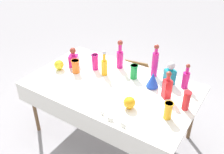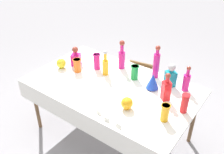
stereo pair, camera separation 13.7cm
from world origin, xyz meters
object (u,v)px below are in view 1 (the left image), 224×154
tall_bottle_0 (104,66)px  fluted_vase_0 (153,80)px  square_decanter_0 (170,74)px  slender_vase_0 (134,71)px  cardboard_box_behind_left (134,74)px  slender_vase_4 (76,66)px  square_decanter_2 (74,59)px  tall_bottle_1 (155,62)px  square_decanter_1 (167,87)px  round_bowl_0 (129,103)px  slender_vase_1 (186,100)px  round_bowl_1 (59,65)px  slender_vase_2 (168,110)px  slender_vase_3 (95,62)px  tall_bottle_2 (186,79)px  tall_bottle_3 (120,56)px

tall_bottle_0 → fluted_vase_0: size_ratio=1.72×
square_decanter_0 → slender_vase_0: size_ratio=1.60×
cardboard_box_behind_left → slender_vase_4: bearing=-96.6°
tall_bottle_0 → fluted_vase_0: (0.59, 0.07, -0.02)m
tall_bottle_0 → square_decanter_2: tall_bottle_0 is taller
tall_bottle_1 → square_decanter_1: bearing=-48.6°
slender_vase_4 → round_bowl_0: bearing=-15.2°
slender_vase_1 → round_bowl_1: (-1.56, -0.10, -0.04)m
square_decanter_1 → slender_vase_2: square_decanter_1 is taller
slender_vase_3 → slender_vase_4: 0.24m
square_decanter_2 → slender_vase_1: size_ratio=1.25×
slender_vase_1 → cardboard_box_behind_left: 1.84m
slender_vase_1 → round_bowl_0: bearing=-148.5°
square_decanter_2 → cardboard_box_behind_left: square_decanter_2 is taller
slender_vase_3 → fluted_vase_0: 0.76m
square_decanter_0 → square_decanter_2: square_decanter_0 is taller
slender_vase_1 → slender_vase_4: slender_vase_1 is taller
tall_bottle_2 → round_bowl_1: tall_bottle_2 is taller
slender_vase_1 → slender_vase_3: bearing=173.1°
tall_bottle_1 → slender_vase_3: tall_bottle_1 is taller
fluted_vase_0 → square_decanter_2: bearing=-174.1°
slender_vase_2 → cardboard_box_behind_left: size_ratio=0.36×
tall_bottle_0 → round_bowl_0: bearing=-34.6°
tall_bottle_2 → slender_vase_1: tall_bottle_2 is taller
square_decanter_2 → cardboard_box_behind_left: 1.38m
square_decanter_0 → slender_vase_0: square_decanter_0 is taller
tall_bottle_3 → square_decanter_0: (0.65, -0.01, -0.03)m
slender_vase_1 → round_bowl_1: 1.56m
square_decanter_1 → tall_bottle_1: bearing=131.4°
tall_bottle_2 → slender_vase_2: size_ratio=1.70×
round_bowl_0 → slender_vase_3: bearing=149.4°
slender_vase_4 → square_decanter_2: bearing=138.3°
slender_vase_1 → slender_vase_3: 1.20m
tall_bottle_3 → slender_vase_0: size_ratio=2.17×
slender_vase_1 → cardboard_box_behind_left: size_ratio=0.42×
slender_vase_2 → slender_vase_0: bearing=143.5°
square_decanter_0 → fluted_vase_0: (-0.13, -0.17, -0.03)m
tall_bottle_3 → square_decanter_1: size_ratio=1.18×
square_decanter_0 → square_decanter_1: bearing=-74.2°
tall_bottle_0 → square_decanter_2: 0.44m
tall_bottle_1 → slender_vase_2: tall_bottle_1 is taller
slender_vase_3 → slender_vase_0: bearing=9.2°
tall_bottle_1 → square_decanter_2: size_ratio=1.59×
square_decanter_2 → fluted_vase_0: size_ratio=1.38×
slender_vase_2 → slender_vase_3: (-1.09, 0.36, 0.01)m
slender_vase_3 → square_decanter_2: bearing=-163.1°
tall_bottle_3 → square_decanter_2: 0.58m
square_decanter_2 → cardboard_box_behind_left: (0.27, 1.14, -0.73)m
square_decanter_0 → slender_vase_2: 0.60m
slender_vase_0 → slender_vase_1: size_ratio=0.84×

